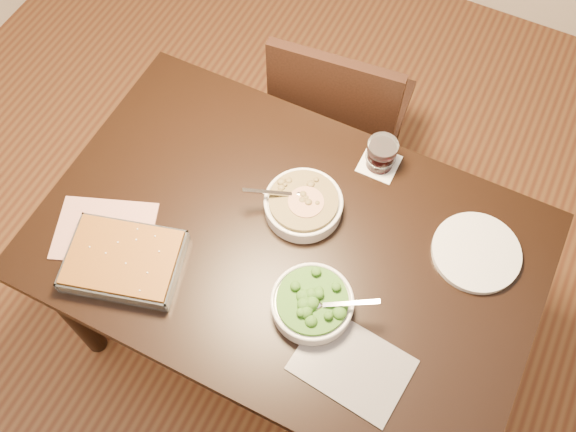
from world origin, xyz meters
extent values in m
plane|color=#4E2716|center=(0.00, 0.00, 0.00)|extent=(4.00, 4.00, 0.00)
cube|color=black|center=(0.00, 0.00, 0.73)|extent=(1.40, 0.90, 0.04)
cube|color=black|center=(0.00, 0.00, 0.66)|extent=(1.26, 0.76, 0.08)
cylinder|color=black|center=(-0.62, -0.37, 0.35)|extent=(0.07, 0.07, 0.71)
cylinder|color=black|center=(-0.62, 0.37, 0.35)|extent=(0.07, 0.07, 0.71)
cylinder|color=black|center=(0.62, 0.37, 0.35)|extent=(0.07, 0.07, 0.71)
cube|color=#9E312D|center=(-0.48, -0.20, 0.75)|extent=(0.33, 0.29, 0.01)
cube|color=#292931|center=(0.30, -0.24, 0.75)|extent=(0.30, 0.23, 0.01)
cube|color=white|center=(0.13, 0.36, 0.75)|extent=(0.11, 0.11, 0.00)
cylinder|color=white|center=(-0.01, 0.12, 0.77)|extent=(0.22, 0.22, 0.04)
torus|color=white|center=(-0.01, 0.12, 0.80)|extent=(0.23, 0.23, 0.01)
cylinder|color=#37240F|center=(-0.01, 0.12, 0.80)|extent=(0.20, 0.20, 0.02)
cube|color=silver|center=(-0.07, 0.08, 0.81)|extent=(0.13, 0.08, 0.05)
cylinder|color=maroon|center=(0.00, 0.11, 0.81)|extent=(0.10, 0.10, 0.00)
cylinder|color=white|center=(0.14, -0.14, 0.77)|extent=(0.22, 0.22, 0.04)
torus|color=white|center=(0.14, -0.14, 0.80)|extent=(0.22, 0.22, 0.01)
cylinder|color=#235413|center=(0.14, -0.14, 0.80)|extent=(0.19, 0.19, 0.02)
cube|color=silver|center=(0.21, -0.11, 0.81)|extent=(0.14, 0.07, 0.05)
cube|color=silver|center=(-0.37, -0.26, 0.75)|extent=(0.36, 0.30, 0.01)
cube|color=#54270C|center=(-0.37, -0.26, 0.78)|extent=(0.34, 0.28, 0.05)
cube|color=silver|center=(-0.40, -0.15, 0.78)|extent=(0.30, 0.09, 0.04)
cube|color=silver|center=(-0.34, -0.37, 0.78)|extent=(0.30, 0.09, 0.04)
cube|color=silver|center=(-0.22, -0.22, 0.78)|extent=(0.07, 0.22, 0.04)
cube|color=silver|center=(-0.51, -0.30, 0.78)|extent=(0.07, 0.22, 0.04)
cylinder|color=black|center=(0.13, 0.36, 0.79)|extent=(0.08, 0.08, 0.07)
cylinder|color=silver|center=(0.13, 0.36, 0.84)|extent=(0.09, 0.09, 0.03)
cylinder|color=silver|center=(0.48, 0.20, 0.76)|extent=(0.25, 0.25, 0.02)
cube|color=black|center=(-0.12, 0.72, 0.45)|extent=(0.48, 0.48, 0.04)
cylinder|color=black|center=(0.05, 0.93, 0.21)|extent=(0.04, 0.04, 0.43)
cylinder|color=black|center=(0.08, 0.56, 0.21)|extent=(0.04, 0.04, 0.43)
cylinder|color=black|center=(-0.33, 0.89, 0.21)|extent=(0.04, 0.04, 0.43)
cylinder|color=black|center=(-0.29, 0.52, 0.21)|extent=(0.04, 0.04, 0.43)
cube|color=black|center=(-0.10, 0.53, 0.69)|extent=(0.44, 0.08, 0.47)
camera|label=1|loc=(0.36, -0.72, 2.37)|focal=40.00mm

